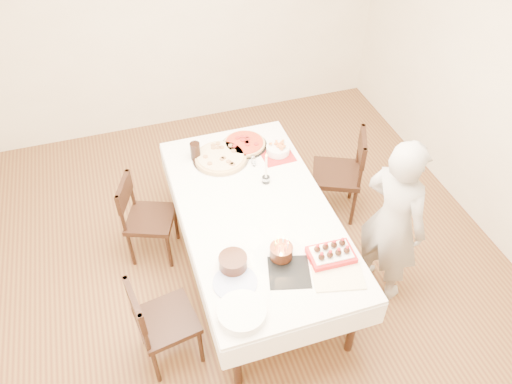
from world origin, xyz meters
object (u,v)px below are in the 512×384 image
object	(u,v)px
chair_right_savory	(336,174)
strawberry_box	(331,254)
person	(393,222)
layer_cake	(233,262)
pizza_pepperoni	(244,144)
pasta_bowl	(278,149)
chair_left_savory	(151,219)
birthday_cake	(281,249)
pizza_white	(221,157)
taper_candle	(266,168)
cola_glass	(195,151)
chair_left_dessert	(167,321)
dining_table	(256,242)

from	to	relation	value
chair_right_savory	strawberry_box	bearing A→B (deg)	-93.47
person	layer_cake	bearing A→B (deg)	69.49
pizza_pepperoni	layer_cake	size ratio (longest dim) A/B	1.60
pasta_bowl	strawberry_box	world-z (taller)	strawberry_box
chair_left_savory	layer_cake	size ratio (longest dim) A/B	3.27
chair_left_savory	person	bearing A→B (deg)	173.16
chair_right_savory	birthday_cake	size ratio (longest dim) A/B	5.57
pizza_white	pasta_bowl	world-z (taller)	pasta_bowl
taper_candle	cola_glass	distance (m)	0.68
pizza_pepperoni	pasta_bowl	bearing A→B (deg)	-37.29
cola_glass	person	bearing A→B (deg)	-44.09
chair_right_savory	cola_glass	distance (m)	1.33
pizza_white	chair_left_dessert	bearing A→B (deg)	-121.00
layer_cake	strawberry_box	bearing A→B (deg)	-11.13
pizza_white	pizza_pepperoni	world-z (taller)	same
dining_table	taper_candle	xyz separation A→B (m)	(0.18, 0.28, 0.53)
pizza_pepperoni	layer_cake	bearing A→B (deg)	-110.18
dining_table	pasta_bowl	world-z (taller)	pasta_bowl
dining_table	chair_left_savory	world-z (taller)	chair_left_savory
chair_right_savory	layer_cake	bearing A→B (deg)	-118.01
birthday_cake	dining_table	bearing A→B (deg)	92.72
layer_cake	chair_left_savory	bearing A→B (deg)	115.77
dining_table	person	bearing A→B (deg)	-25.38
chair_left_savory	person	distance (m)	2.01
dining_table	chair_left_savory	xyz separation A→B (m)	(-0.79, 0.49, 0.04)
chair_left_dessert	pizza_white	distance (m)	1.48
chair_left_savory	pizza_pepperoni	size ratio (longest dim) A/B	2.05
chair_right_savory	strawberry_box	xyz separation A→B (m)	(-0.59, -1.11, 0.33)
pizza_pepperoni	strawberry_box	bearing A→B (deg)	-81.71
cola_glass	strawberry_box	bearing A→B (deg)	-64.45
dining_table	pizza_pepperoni	distance (m)	0.91
dining_table	pizza_white	xyz separation A→B (m)	(-0.10, 0.68, 0.40)
chair_right_savory	chair_left_savory	xyz separation A→B (m)	(-1.74, -0.00, -0.04)
pizza_white	layer_cake	distance (m)	1.19
dining_table	pizza_pepperoni	xyz separation A→B (m)	(0.15, 0.80, 0.40)
chair_right_savory	pasta_bowl	world-z (taller)	chair_right_savory
dining_table	layer_cake	bearing A→B (deg)	-123.70
strawberry_box	dining_table	bearing A→B (deg)	119.99
chair_right_savory	cola_glass	xyz separation A→B (m)	(-1.25, 0.27, 0.37)
pasta_bowl	chair_left_savory	bearing A→B (deg)	-174.01
pizza_pepperoni	dining_table	bearing A→B (deg)	-100.57
person	chair_right_savory	bearing A→B (deg)	-21.85
pizza_white	strawberry_box	xyz separation A→B (m)	(0.46, -1.30, 0.02)
dining_table	taper_candle	size ratio (longest dim) A/B	6.95
taper_candle	birthday_cake	xyz separation A→B (m)	(-0.15, -0.78, -0.06)
layer_cake	pizza_white	bearing A→B (deg)	79.22
chair_left_savory	chair_left_dessert	bearing A→B (deg)	108.72
taper_candle	chair_left_dessert	bearing A→B (deg)	-140.68
chair_left_savory	strawberry_box	distance (m)	1.64
layer_cake	strawberry_box	xyz separation A→B (m)	(0.68, -0.13, -0.01)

